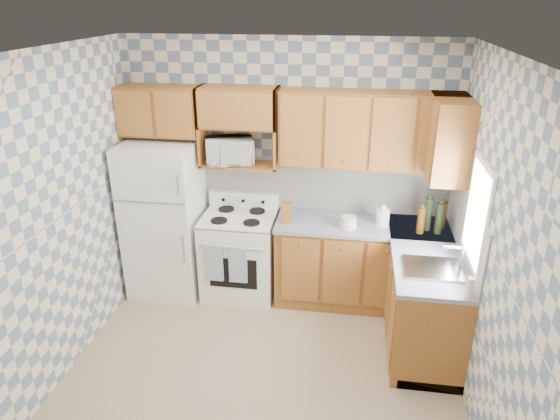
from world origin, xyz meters
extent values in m
plane|color=#8D775B|center=(0.00, 0.00, 0.00)|extent=(3.40, 3.40, 0.00)
cube|color=slate|center=(0.00, 1.60, 1.35)|extent=(3.40, 0.02, 2.70)
cube|color=slate|center=(1.70, 0.00, 1.35)|extent=(0.02, 3.20, 2.70)
cube|color=white|center=(0.40, 1.59, 1.20)|extent=(2.60, 0.02, 0.56)
cube|color=white|center=(1.69, 0.80, 1.20)|extent=(0.02, 1.60, 0.56)
cube|color=white|center=(-1.27, 1.25, 0.84)|extent=(0.75, 0.70, 1.68)
cube|color=white|center=(-0.47, 1.28, 0.45)|extent=(0.76, 0.65, 0.90)
cube|color=silver|center=(-0.47, 1.28, 0.91)|extent=(0.76, 0.65, 0.02)
cube|color=white|center=(-0.47, 1.55, 1.00)|extent=(0.76, 0.08, 0.17)
cube|color=navy|center=(-0.66, 0.93, 0.53)|extent=(0.19, 0.02, 0.40)
cube|color=navy|center=(-0.41, 0.93, 0.53)|extent=(0.19, 0.02, 0.40)
cube|color=brown|center=(0.82, 1.30, 0.44)|extent=(1.75, 0.60, 0.88)
cube|color=brown|center=(1.40, 0.80, 0.44)|extent=(0.60, 1.60, 0.88)
cube|color=slate|center=(0.82, 1.30, 0.90)|extent=(1.77, 0.63, 0.04)
cube|color=slate|center=(1.40, 0.80, 0.90)|extent=(0.63, 1.60, 0.04)
cube|color=brown|center=(0.82, 1.44, 1.85)|extent=(1.75, 0.33, 0.74)
cube|color=brown|center=(-1.29, 1.44, 1.97)|extent=(0.82, 0.33, 0.50)
cube|color=brown|center=(1.53, 1.25, 1.85)|extent=(0.33, 0.70, 0.74)
cube|color=brown|center=(-0.47, 1.44, 1.44)|extent=(0.80, 0.33, 0.03)
imported|color=white|center=(-0.58, 1.43, 1.58)|extent=(0.56, 0.46, 0.27)
cube|color=#B7B7BC|center=(1.40, 0.45, 0.93)|extent=(0.48, 0.40, 0.03)
cube|color=white|center=(1.69, 0.45, 1.45)|extent=(0.02, 0.66, 0.86)
cylinder|color=black|center=(1.44, 1.24, 1.09)|extent=(0.07, 0.07, 0.33)
cylinder|color=black|center=(1.54, 1.18, 1.08)|extent=(0.07, 0.07, 0.31)
cylinder|color=#512D0A|center=(1.58, 1.28, 1.06)|extent=(0.07, 0.07, 0.29)
cylinder|color=#512D0A|center=(1.37, 1.16, 1.05)|extent=(0.07, 0.07, 0.27)
cube|color=brown|center=(0.05, 1.21, 1.03)|extent=(0.11, 0.11, 0.22)
cylinder|color=white|center=(1.01, 1.29, 1.00)|extent=(0.13, 0.13, 0.17)
cylinder|color=silver|center=(1.62, 0.05, 1.01)|extent=(0.06, 0.06, 0.17)
camera|label=1|loc=(0.68, -3.37, 3.06)|focal=32.00mm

